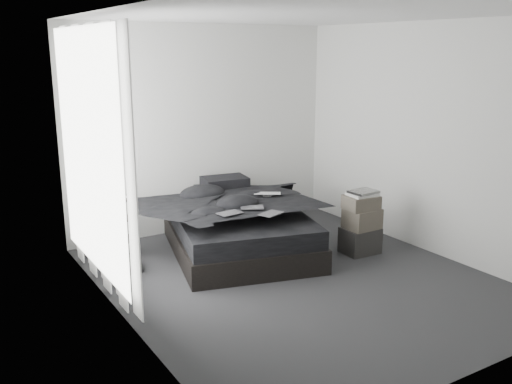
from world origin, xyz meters
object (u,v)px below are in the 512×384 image
laptop (267,189)px  side_stand (115,228)px  box_lower (360,240)px  bed (239,241)px

laptop → side_stand: laptop is taller
side_stand → laptop: bearing=-20.6°
laptop → box_lower: laptop is taller
side_stand → box_lower: size_ratio=1.71×
box_lower → bed: bearing=146.9°
bed → side_stand: (-1.27, 0.57, 0.21)m
side_stand → box_lower: bearing=-28.5°
side_stand → box_lower: (2.45, -1.33, -0.20)m
bed → side_stand: bearing=170.8°
side_stand → box_lower: side_stand is taller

